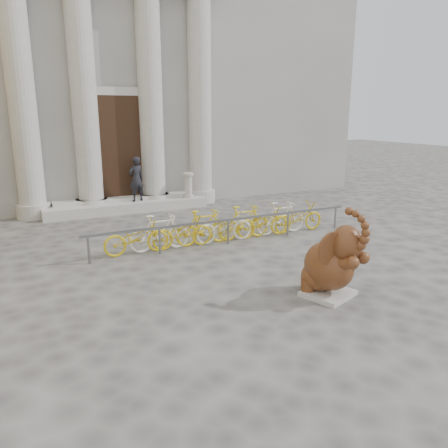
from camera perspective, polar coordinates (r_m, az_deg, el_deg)
name	(u,v)px	position (r m, az deg, el deg)	size (l,w,h in m)	color
ground	(248,308)	(8.42, 3.22, -10.95)	(80.00, 80.00, 0.00)	#474442
classical_building	(90,58)	(22.02, -17.09, 19.99)	(22.00, 10.70, 12.00)	gray
entrance_steps	(127,206)	(16.81, -12.57, 2.28)	(6.00, 1.20, 0.36)	#A8A59E
elephant_statue	(331,264)	(8.95, 13.81, -5.11)	(1.25, 1.48, 1.87)	#A8A59E
bike_rack	(224,225)	(12.41, 0.03, -0.10)	(8.00, 0.53, 1.00)	slate
pedestrian	(136,179)	(16.66, -11.39, 5.78)	(0.61, 0.40, 1.67)	black
balustrade_post	(189,186)	(17.11, -4.65, 4.93)	(0.40, 0.40, 0.98)	#A8A59E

